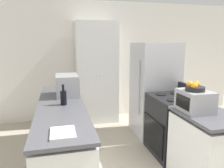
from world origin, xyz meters
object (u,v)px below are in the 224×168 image
at_px(pantry_cabinet, 97,73).
at_px(toaster_oven, 195,101).
at_px(wine_bottle, 63,97).
at_px(microwave, 67,85).
at_px(fruit_bowl, 194,87).
at_px(refrigerator, 154,89).
at_px(stove, 173,125).

bearing_deg(pantry_cabinet, toaster_oven, -72.76).
bearing_deg(toaster_oven, wine_bottle, 156.45).
distance_m(microwave, fruit_bowl, 1.83).
height_order(wine_bottle, toaster_oven, wine_bottle).
distance_m(pantry_cabinet, wine_bottle, 1.91).
xyz_separation_m(toaster_oven, fruit_bowl, (-0.02, -0.01, 0.17)).
xyz_separation_m(microwave, fruit_bowl, (1.40, -1.18, 0.14)).
xyz_separation_m(refrigerator, wine_bottle, (-1.67, -0.83, 0.16)).
height_order(pantry_cabinet, stove, pantry_cabinet).
relative_size(refrigerator, toaster_oven, 4.37).
xyz_separation_m(stove, wine_bottle, (-1.63, -0.03, 0.55)).
bearing_deg(stove, pantry_cabinet, 117.00).
bearing_deg(fruit_bowl, wine_bottle, 155.96).
relative_size(refrigerator, fruit_bowl, 7.74).
height_order(pantry_cabinet, toaster_oven, pantry_cabinet).
bearing_deg(fruit_bowl, microwave, 140.03).
distance_m(wine_bottle, toaster_oven, 1.63).
bearing_deg(refrigerator, stove, -92.78).
bearing_deg(microwave, stove, -17.44).
xyz_separation_m(wine_bottle, toaster_oven, (1.50, -0.65, 0.02)).
height_order(stove, wine_bottle, wine_bottle).
bearing_deg(microwave, wine_bottle, -97.99).
bearing_deg(toaster_oven, microwave, 140.60).
relative_size(stove, toaster_oven, 2.73).
distance_m(pantry_cabinet, stove, 2.03).
bearing_deg(fruit_bowl, toaster_oven, 14.34).
relative_size(stove, microwave, 2.11).
bearing_deg(stove, toaster_oven, -101.00).
distance_m(refrigerator, microwave, 1.64).
distance_m(refrigerator, toaster_oven, 1.50).
height_order(pantry_cabinet, microwave, pantry_cabinet).
distance_m(stove, fruit_bowl, 1.02).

